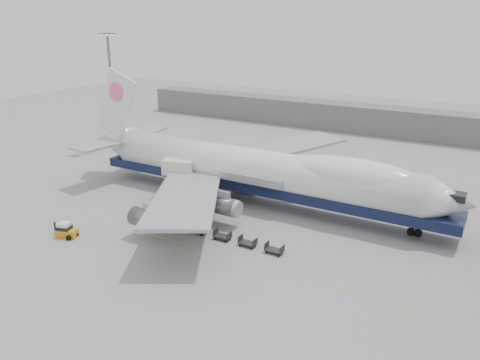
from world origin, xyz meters
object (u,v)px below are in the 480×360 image
Objects in this scene: catering_truck at (179,176)px; baggage_tug at (66,231)px; ground_worker at (56,228)px; airliner at (258,170)px.

baggage_tug is (-3.69, -20.70, -2.55)m from catering_truck.
baggage_tug is 1.73× the size of ground_worker.
catering_truck is 2.00× the size of baggage_tug.
ground_worker is (-18.60, -24.41, -4.73)m from airliner.
airliner is at bearing -44.36° from ground_worker.
baggage_tug is 1.89m from ground_worker.
baggage_tug is at bearing -92.05° from ground_worker.
catering_truck is 21.18m from baggage_tug.
catering_truck is 3.46× the size of ground_worker.
airliner reaches higher than baggage_tug.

